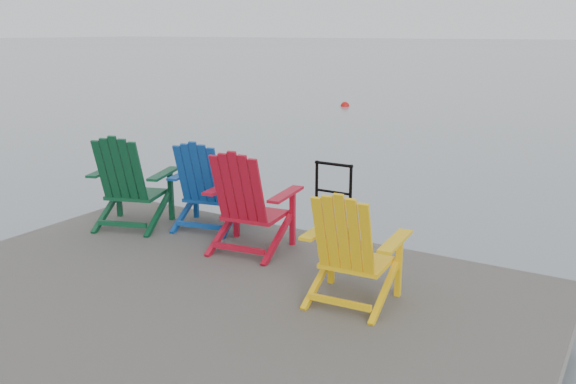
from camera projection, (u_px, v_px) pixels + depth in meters
The scene contains 8 objects.
ground at pixel (183, 362), 5.45m from camera, with size 400.00×400.00×0.00m, color slate.
dock at pixel (181, 327), 5.36m from camera, with size 6.00×5.00×1.40m.
handrail at pixel (333, 193), 7.09m from camera, with size 0.48×0.04×0.90m.
chair_green at pixel (130, 181), 7.45m from camera, with size 1.10×1.05×1.16m.
chair_blue at pixel (207, 184), 7.40m from camera, with size 1.00×0.95×1.10m.
chair_red at pixel (249, 201), 6.62m from camera, with size 1.00×0.94×1.15m.
chair_yellow at pixel (351, 247), 5.34m from camera, with size 0.88×0.82×1.06m.
buoy_b at pixel (345, 106), 23.65m from camera, with size 0.35×0.35×0.35m, color #BE0D0B.
Camera 1 is at (3.31, -3.70, 2.88)m, focal length 38.00 mm.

